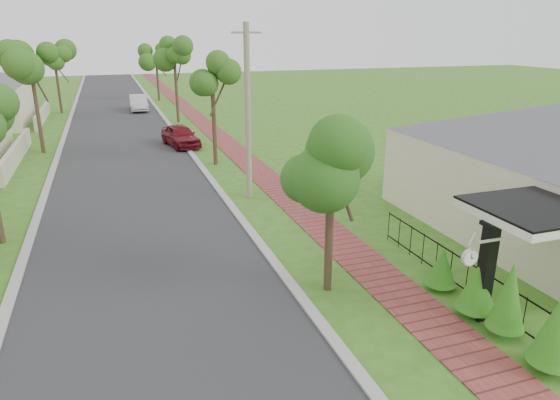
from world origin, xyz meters
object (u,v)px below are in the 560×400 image
porch_post (485,276)px  parked_car_red (181,136)px  utility_pole (248,113)px  station_clock (471,256)px  parked_car_white (138,103)px  near_tree (332,156)px

porch_post → parked_car_red: size_ratio=0.65×
porch_post → utility_pole: 11.63m
parked_car_red → station_clock: bearing=-92.6°
parked_car_white → utility_pole: utility_pole is taller
parked_car_red → near_tree: bearing=-97.6°
parked_car_red → utility_pole: utility_pole is taller
near_tree → station_clock: (2.17, -2.90, -1.81)m
parked_car_red → parked_car_white: size_ratio=0.92×
porch_post → utility_pole: utility_pole is taller
porch_post → near_tree: bearing=140.4°
utility_pole → station_clock: size_ratio=6.76×
porch_post → station_clock: bearing=-155.0°
parked_car_red → parked_car_white: (-1.40, 16.12, 0.03)m
porch_post → parked_car_red: porch_post is taller
utility_pole → station_clock: (2.00, -11.40, -1.66)m
near_tree → station_clock: size_ratio=4.51×
parked_car_red → utility_pole: size_ratio=0.54×
parked_car_white → station_clock: (4.69, -38.56, 1.26)m
porch_post → parked_car_red: (-4.15, 22.05, -0.46)m
utility_pole → porch_post: bearing=-75.4°
near_tree → station_clock: near_tree is taller
porch_post → station_clock: (-0.86, -0.40, 0.83)m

